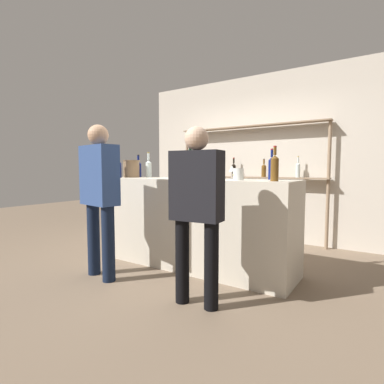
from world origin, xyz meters
name	(u,v)px	position (x,y,z in m)	size (l,w,h in m)	color
ground_plane	(192,265)	(0.00, 0.00, 0.00)	(16.00, 16.00, 0.00)	#7A6651
bar_counter	(192,223)	(0.00, 0.00, 0.55)	(2.54, 0.68, 1.09)	beige
back_wall	(252,158)	(0.00, 1.94, 1.40)	(4.14, 0.12, 2.80)	beige
back_shelf	(248,164)	(0.00, 1.76, 1.30)	(2.60, 0.18, 1.94)	#897056
counter_bottle_0	(190,167)	(0.05, -0.11, 1.23)	(0.09, 0.09, 0.37)	black
counter_bottle_1	(138,169)	(-1.08, 0.20, 1.22)	(0.09, 0.09, 0.33)	#0F1956
counter_bottle_2	(272,168)	(0.92, 0.24, 1.23)	(0.07, 0.07, 0.35)	#0F1956
counter_bottle_3	(275,167)	(1.09, -0.18, 1.23)	(0.08, 0.08, 0.35)	brown
counter_bottle_4	(118,168)	(-1.09, -0.18, 1.22)	(0.08, 0.08, 0.32)	#0F1956
counter_bottle_5	(149,168)	(-0.87, 0.19, 1.22)	(0.08, 0.08, 0.36)	silver
wine_glass	(232,169)	(0.48, 0.14, 1.21)	(0.07, 0.07, 0.16)	silver
ice_bucket	(131,169)	(-1.05, 0.02, 1.21)	(0.24, 0.24, 0.24)	#846647
cork_jar	(238,174)	(0.66, -0.10, 1.15)	(0.11, 0.11, 0.13)	silver
customer_left	(100,190)	(-0.62, -0.90, 0.98)	(0.53, 0.30, 1.69)	#121C33
customer_right	(197,203)	(0.64, -0.90, 0.92)	(0.47, 0.24, 1.57)	black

